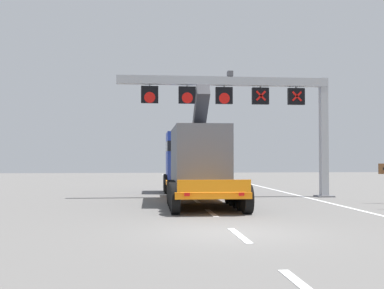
% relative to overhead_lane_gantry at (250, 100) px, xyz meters
% --- Properties ---
extents(ground, '(112.00, 112.00, 0.00)m').
position_rel_overhead_lane_gantry_xyz_m(ground, '(-3.25, -11.96, -5.21)').
color(ground, slate).
extents(lane_markings, '(0.20, 56.80, 0.01)m').
position_rel_overhead_lane_gantry_xyz_m(lane_markings, '(-3.08, 9.14, -5.20)').
color(lane_markings, silver).
rests_on(lane_markings, ground).
extents(edge_line_right, '(0.20, 63.00, 0.01)m').
position_rel_overhead_lane_gantry_xyz_m(edge_line_right, '(2.95, 0.04, -5.20)').
color(edge_line_right, silver).
rests_on(edge_line_right, ground).
extents(overhead_lane_gantry, '(11.58, 0.90, 6.72)m').
position_rel_overhead_lane_gantry_xyz_m(overhead_lane_gantry, '(0.00, 0.00, 0.00)').
color(overhead_lane_gantry, '#9EA0A5').
rests_on(overhead_lane_gantry, ground).
extents(heavy_haul_truck_orange, '(3.18, 14.10, 5.30)m').
position_rel_overhead_lane_gantry_xyz_m(heavy_haul_truck_orange, '(-3.00, -0.11, -3.22)').
color(heavy_haul_truck_orange, orange).
rests_on(heavy_haul_truck_orange, ground).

